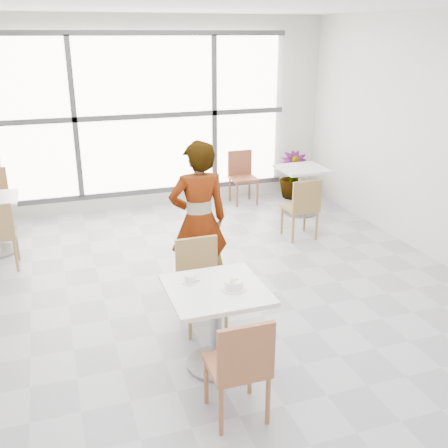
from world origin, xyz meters
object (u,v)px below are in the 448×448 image
object	(u,v)px
plant_right	(293,175)
bg_chair_right_far	(242,173)
chair_far	(200,277)
coffee_cup	(190,279)
oatmeal_bowl	(234,284)
main_table	(216,312)
person	(199,221)
chair_near	(240,363)
bg_table_right	(301,184)
bg_chair_right_near	(303,205)

from	to	relation	value
plant_right	bg_chair_right_far	bearing A→B (deg)	176.30
bg_chair_right_far	chair_far	bearing A→B (deg)	-116.59
coffee_cup	bg_chair_right_far	bearing A→B (deg)	63.78
oatmeal_bowl	plant_right	size ratio (longest dim) A/B	0.26
main_table	plant_right	xyz separation A→B (m)	(2.77, 4.23, -0.12)
person	bg_chair_right_far	xyz separation A→B (m)	(1.62, 2.97, -0.36)
main_table	chair_near	bearing A→B (deg)	-93.86
coffee_cup	bg_table_right	xyz separation A→B (m)	(2.70, 3.25, -0.29)
chair_near	bg_table_right	world-z (taller)	chair_near
bg_table_right	bg_chair_right_near	world-z (taller)	bg_chair_right_near
chair_far	bg_chair_right_near	bearing A→B (deg)	40.61
chair_near	bg_chair_right_near	xyz separation A→B (m)	(2.09, 3.13, 0.00)
chair_far	bg_chair_right_near	distance (m)	2.59
chair_far	bg_table_right	size ratio (longest dim) A/B	1.16
chair_far	bg_chair_right_far	size ratio (longest dim) A/B	1.00
main_table	oatmeal_bowl	distance (m)	0.31
bg_chair_right_near	bg_table_right	bearing A→B (deg)	-115.96
bg_chair_right_far	plant_right	bearing A→B (deg)	-3.70
oatmeal_bowl	bg_chair_right_near	xyz separation A→B (m)	(1.91, 2.48, -0.29)
chair_near	oatmeal_bowl	bearing A→B (deg)	-105.54
bg_chair_right_far	main_table	bearing A→B (deg)	-113.36
coffee_cup	person	size ratio (longest dim) A/B	0.09
chair_far	plant_right	bearing A→B (deg)	52.34
bg_table_right	plant_right	distance (m)	0.86
bg_chair_right_far	plant_right	distance (m)	0.93
main_table	oatmeal_bowl	world-z (taller)	oatmeal_bowl
main_table	bg_chair_right_near	distance (m)	3.16
chair_far	bg_chair_right_far	distance (m)	3.98
bg_table_right	plant_right	size ratio (longest dim) A/B	0.93
chair_far	person	world-z (taller)	person
chair_far	plant_right	size ratio (longest dim) A/B	1.08
oatmeal_bowl	bg_chair_right_far	size ratio (longest dim) A/B	0.24
chair_near	chair_far	bearing A→B (deg)	-94.72
main_table	bg_chair_right_far	distance (m)	4.67
chair_near	oatmeal_bowl	xyz separation A→B (m)	(0.18, 0.64, 0.29)
chair_near	person	size ratio (longest dim) A/B	0.51
oatmeal_bowl	bg_table_right	world-z (taller)	oatmeal_bowl
chair_near	bg_chair_right_far	world-z (taller)	same
chair_near	bg_chair_right_far	xyz separation A→B (m)	(1.90, 5.00, 0.00)
oatmeal_bowl	bg_table_right	bearing A→B (deg)	55.47
chair_far	oatmeal_bowl	size ratio (longest dim) A/B	4.14
chair_near	coffee_cup	world-z (taller)	chair_near
plant_right	coffee_cup	bearing A→B (deg)	-125.98
chair_far	person	size ratio (longest dim) A/B	0.51
coffee_cup	bg_chair_right_near	size ratio (longest dim) A/B	0.18
main_table	coffee_cup	bearing A→B (deg)	137.52
coffee_cup	bg_chair_right_near	distance (m)	3.17
chair_far	person	bearing A→B (deg)	74.34
chair_near	bg_table_right	bearing A→B (deg)	-121.96
chair_near	coffee_cup	bearing A→B (deg)	-81.46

